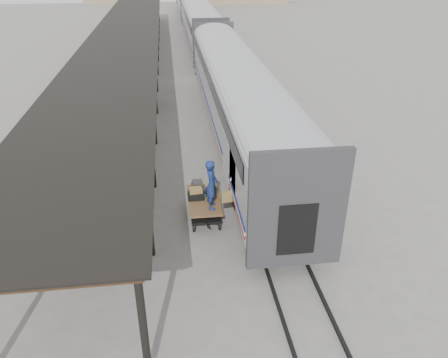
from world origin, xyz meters
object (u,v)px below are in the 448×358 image
object	(u,v)px
porter	(212,184)
pedestrian	(137,105)
baggage_cart	(204,203)
luggage_tug	(145,97)

from	to	relation	value
porter	pedestrian	world-z (taller)	porter
baggage_cart	pedestrian	bearing A→B (deg)	104.90
baggage_cart	porter	bearing A→B (deg)	-68.92
baggage_cart	pedestrian	world-z (taller)	pedestrian
baggage_cart	pedestrian	xyz separation A→B (m)	(-3.23, 12.19, 0.20)
porter	pedestrian	bearing A→B (deg)	21.24
baggage_cart	porter	distance (m)	1.38
baggage_cart	pedestrian	size ratio (longest dim) A/B	1.42
luggage_tug	pedestrian	distance (m)	2.34
baggage_cart	porter	size ratio (longest dim) A/B	1.22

